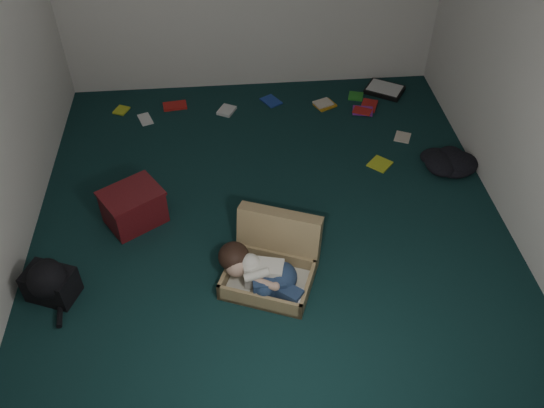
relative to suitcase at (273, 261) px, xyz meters
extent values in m
plane|color=#102D2D|center=(0.03, 0.57, -0.14)|extent=(4.50, 4.50, 0.00)
plane|color=white|center=(0.03, -1.68, 1.16)|extent=(4.50, 0.00, 4.50)
plane|color=white|center=(2.03, 0.57, 1.16)|extent=(0.00, 4.50, 4.50)
cube|color=#A28759|center=(-0.05, -0.12, -0.07)|extent=(0.78, 0.68, 0.15)
cube|color=silver|center=(-0.05, -0.12, -0.11)|extent=(0.71, 0.60, 0.02)
cube|color=#A28759|center=(0.06, 0.16, 0.09)|extent=(0.68, 0.43, 0.48)
cube|color=white|center=(-0.07, -0.13, 0.02)|extent=(0.31, 0.22, 0.21)
sphere|color=tan|center=(-0.28, -0.08, 0.07)|extent=(0.18, 0.18, 0.18)
ellipsoid|color=black|center=(-0.29, -0.02, 0.11)|extent=(0.24, 0.25, 0.20)
ellipsoid|color=navy|center=(0.06, -0.18, 0.02)|extent=(0.22, 0.25, 0.20)
cube|color=navy|center=(-0.05, -0.24, 0.01)|extent=(0.24, 0.12, 0.13)
cube|color=navy|center=(0.08, -0.30, -0.02)|extent=(0.24, 0.23, 0.10)
sphere|color=white|center=(0.17, -0.31, -0.04)|extent=(0.10, 0.10, 0.10)
sphere|color=white|center=(0.15, -0.37, -0.04)|extent=(0.09, 0.09, 0.09)
cylinder|color=tan|center=(-0.07, -0.26, 0.06)|extent=(0.18, 0.11, 0.06)
cube|color=maroon|center=(-1.11, 0.69, 0.01)|extent=(0.58, 0.55, 0.30)
cube|color=maroon|center=(-1.11, 0.69, 0.17)|extent=(0.60, 0.57, 0.02)
cube|color=black|center=(1.49, 2.52, -0.12)|extent=(0.49, 0.46, 0.05)
cube|color=white|center=(1.49, 2.52, -0.09)|extent=(0.44, 0.41, 0.01)
cube|color=#C7D926|center=(-1.41, 2.40, -0.13)|extent=(0.19, 0.15, 0.02)
cube|color=red|center=(-0.84, 2.43, -0.13)|extent=(0.24, 0.23, 0.02)
cube|color=white|center=(-0.28, 2.28, -0.13)|extent=(0.19, 0.23, 0.02)
cube|color=#1C3998|center=(0.21, 2.44, -0.13)|extent=(0.21, 0.23, 0.02)
cube|color=orange|center=(0.78, 2.30, -0.13)|extent=(0.24, 0.23, 0.02)
cube|color=#298C26|center=(1.15, 2.45, -0.13)|extent=(0.21, 0.16, 0.02)
cube|color=purple|center=(1.17, 2.15, -0.13)|extent=(0.24, 0.24, 0.02)
cube|color=beige|center=(1.48, 1.66, -0.13)|extent=(0.18, 0.22, 0.02)
cube|color=#C7D926|center=(1.15, 1.25, -0.13)|extent=(0.22, 0.24, 0.02)
cube|color=red|center=(1.26, 2.24, -0.13)|extent=(0.24, 0.22, 0.02)
cube|color=white|center=(-1.14, 2.21, -0.13)|extent=(0.22, 0.18, 0.02)
camera|label=1|loc=(-0.27, -2.92, 3.34)|focal=38.00mm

